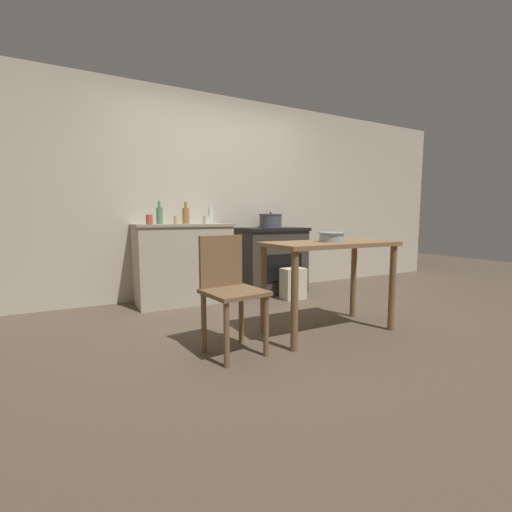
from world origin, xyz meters
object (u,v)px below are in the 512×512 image
Objects in this scene: flour_sack at (293,284)px; bottle_mid_left at (186,215)px; work_table at (329,257)px; chair at (230,288)px; bottle_left at (159,215)px; bottle_far_left at (210,215)px; mixing_bowl_large at (331,236)px; stove at (271,260)px; cup_center_left at (206,220)px; cup_center_right at (149,220)px; stock_pot at (270,221)px; cup_center at (177,220)px.

flour_sack is 1.47× the size of bottle_mid_left.
chair is at bearing -178.85° from work_table.
work_table is 2.05m from bottle_left.
bottle_far_left is 1.06× the size of bottle_mid_left.
bottle_mid_left is at bearing 113.69° from mixing_bowl_large.
stove is 2.30× the size of flour_sack.
bottle_mid_left is (-1.12, 0.14, 0.59)m from stove.
chair is 3.16× the size of bottle_far_left.
bottle_mid_left is at bearing -176.88° from bottle_far_left.
cup_center_left is 0.65m from cup_center_right.
bottle_mid_left reaches higher than work_table.
stock_pot is (-0.03, 0.52, 0.77)m from flour_sack.
work_table is at bearing -102.93° from stock_pot.
cup_center_left is at bearing 68.82° from chair.
cup_center is at bearing 122.12° from mixing_bowl_large.
bottle_mid_left is at bearing 75.77° from chair.
bottle_left is (-1.48, 0.55, 0.84)m from flour_sack.
stove is 1.56m from bottle_left.
chair is at bearing -139.13° from flour_sack.
cup_center_right reaches higher than stove.
stock_pot is at bearing -4.95° from bottle_mid_left.
cup_center is (-1.30, -0.16, 0.01)m from stock_pot.
cup_center is at bearing -123.68° from bottle_mid_left.
chair is at bearing -91.20° from cup_center.
stock_pot is 3.50× the size of cup_center.
bottle_left is at bearing 86.34° from chair.
bottle_left reaches higher than cup_center.
stock_pot is at bearing 44.09° from chair.
bottle_left is (-1.45, 0.08, 0.59)m from stove.
bottle_mid_left is 0.60m from cup_center_right.
cup_center_right reaches higher than flour_sack.
chair is 1.82m from bottle_left.
flour_sack is at bearing 71.55° from mixing_bowl_large.
chair is 1.82m from flour_sack.
bottle_left is at bearing 122.04° from work_table.
bottle_left and bottle_mid_left have the same top height.
flour_sack is at bearing -9.77° from cup_center_right.
stock_pot is at bearing 92.92° from flour_sack.
mixing_bowl_large is 1.78m from cup_center.
cup_center_right reaches higher than chair.
stove is at bearing 6.87° from cup_center_right.
work_table is 10.97× the size of cup_center_right.
flour_sack is 1.58m from cup_center.
bottle_mid_left is (-1.16, 0.62, 0.84)m from flour_sack.
mixing_bowl_large is 1.91m from cup_center_right.
cup_center is (-1.29, -0.12, 0.54)m from stove.
mixing_bowl_large is (-0.36, -1.66, -0.12)m from stock_pot.
stock_pot is 1.46m from bottle_left.
bottle_far_left is at bearing 104.27° from mixing_bowl_large.
flour_sack is 0.93m from stock_pot.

